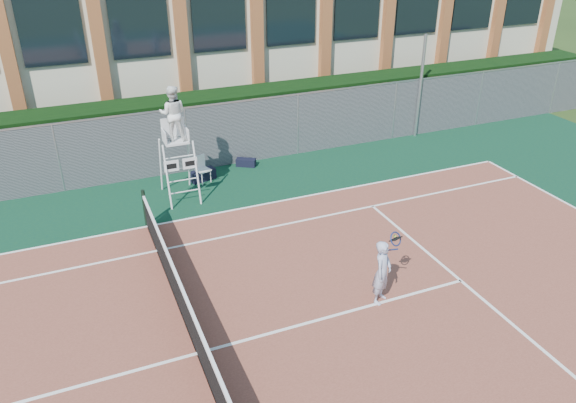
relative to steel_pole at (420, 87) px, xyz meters
name	(u,v)px	position (x,y,z in m)	size (l,w,h in m)	color
ground	(198,354)	(-11.00, -8.70, -1.95)	(120.00, 120.00, 0.00)	#233814
apron	(186,324)	(-11.00, -7.70, -1.95)	(36.00, 20.00, 0.01)	#0B3124
tennis_court	(198,354)	(-11.00, -8.70, -1.93)	(23.77, 10.97, 0.02)	brown
tennis_net	(196,333)	(-11.00, -8.70, -1.41)	(0.10, 11.30, 1.10)	black
fence	(125,149)	(-11.00, 0.10, -0.85)	(40.00, 0.06, 2.20)	#595E60
hedge	(120,137)	(-11.00, 1.30, -0.85)	(40.00, 1.40, 2.20)	black
building	(84,9)	(-11.00, 9.25, 2.19)	(45.00, 10.60, 8.22)	beige
steel_pole	(420,87)	(0.00, 0.00, 0.00)	(0.12, 0.12, 3.90)	#9EA0A5
umpire_chair	(173,117)	(-9.70, -1.65, 0.62)	(0.98, 1.51, 3.52)	white
plastic_chair	(201,167)	(-8.81, -0.88, -1.43)	(0.52, 0.52, 0.88)	silver
sports_bag_near	(203,175)	(-8.76, -0.80, -1.76)	(0.83, 0.33, 0.35)	black
sports_bag_far	(246,162)	(-7.09, -0.26, -1.81)	(0.66, 0.29, 0.27)	black
tennis_player	(382,272)	(-6.77, -8.61, -1.15)	(0.93, 0.73, 1.56)	#AFB6D2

